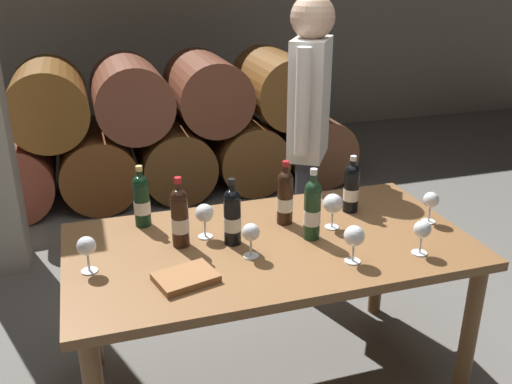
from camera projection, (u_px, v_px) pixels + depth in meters
The scene contains 19 objects.
ground_plane at pixel (269, 383), 2.69m from camera, with size 14.00×14.00×0.00m, color #66635E.
cellar_back_wall at pixel (140, 8), 5.85m from camera, with size 10.00×0.24×2.80m, color gray.
barrel_stack at pixel (171, 129), 4.77m from camera, with size 3.12×0.90×1.15m.
dining_table at pixel (270, 260), 2.43m from camera, with size 1.70×0.90×0.76m.
wine_bottle_0 at pixel (232, 216), 2.34m from camera, with size 0.07×0.07×0.29m.
wine_bottle_1 at pixel (312, 209), 2.38m from camera, with size 0.07×0.07×0.32m.
wine_bottle_2 at pixel (180, 217), 2.32m from camera, with size 0.07×0.07×0.30m.
wine_bottle_3 at pixel (351, 187), 2.65m from camera, with size 0.07×0.07×0.28m.
wine_bottle_4 at pixel (142, 200), 2.50m from camera, with size 0.07×0.07×0.28m.
wine_bottle_5 at pixel (285, 197), 2.52m from camera, with size 0.07×0.07×0.30m.
wine_glass_0 at pixel (422, 231), 2.26m from camera, with size 0.07×0.07×0.15m.
wine_glass_1 at pixel (333, 204), 2.48m from camera, with size 0.09×0.09×0.16m.
wine_glass_2 at pixel (354, 237), 2.20m from camera, with size 0.08×0.08×0.16m.
wine_glass_3 at pixel (204, 214), 2.40m from camera, with size 0.08×0.08×0.15m.
wine_glass_4 at pixel (251, 234), 2.24m from camera, with size 0.07×0.07×0.15m.
wine_glass_5 at pixel (431, 201), 2.54m from camera, with size 0.07×0.07×0.15m.
wine_glass_6 at pixel (87, 247), 2.13m from camera, with size 0.07×0.07×0.15m.
tasting_notebook at pixel (186, 278), 2.10m from camera, with size 0.22×0.16×0.03m, color #936038.
sommelier_presenting at pixel (309, 123), 3.08m from camera, with size 0.32×0.43×1.72m.
Camera 1 is at (-0.70, -2.02, 1.87)m, focal length 39.59 mm.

